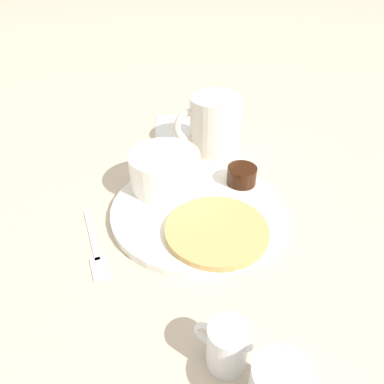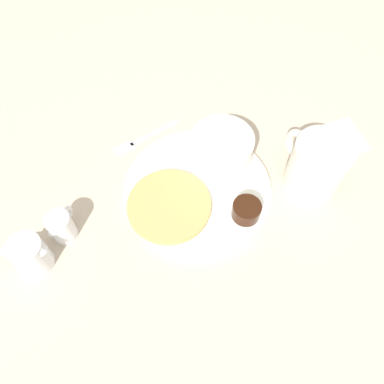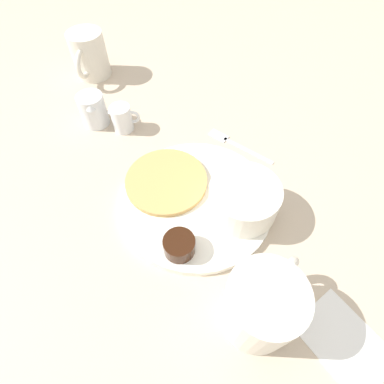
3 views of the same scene
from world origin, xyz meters
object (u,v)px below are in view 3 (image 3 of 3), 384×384
object	(u,v)px
plate	(196,201)
creamer_pitcher_far	(93,109)
creamer_pitcher_near	(122,118)
coffee_mug	(262,305)
second_mug	(89,55)
fork	(233,143)
bowl	(244,199)

from	to	relation	value
plate	creamer_pitcher_far	bearing A→B (deg)	9.92
creamer_pitcher_far	plate	bearing A→B (deg)	-170.08
plate	creamer_pitcher_near	xyz separation A→B (m)	(0.23, 0.01, 0.02)
coffee_mug	second_mug	bearing A→B (deg)	-5.48
creamer_pitcher_near	plate	bearing A→B (deg)	-177.08
plate	fork	xyz separation A→B (m)	(0.07, -0.14, -0.00)
fork	bowl	bearing A→B (deg)	144.19
creamer_pitcher_near	fork	world-z (taller)	creamer_pitcher_near
plate	bowl	size ratio (longest dim) A/B	2.34
creamer_pitcher_near	creamer_pitcher_far	world-z (taller)	creamer_pitcher_far
creamer_pitcher_near	creamer_pitcher_far	distance (m)	0.06
coffee_mug	creamer_pitcher_far	bearing A→B (deg)	0.89
coffee_mug	creamer_pitcher_far	size ratio (longest dim) A/B	1.75
second_mug	plate	bearing A→B (deg)	177.54
creamer_pitcher_far	fork	xyz separation A→B (m)	(-0.21, -0.19, -0.03)
coffee_mug	creamer_pitcher_near	size ratio (longest dim) A/B	2.36
plate	coffee_mug	distance (m)	0.20
bowl	coffee_mug	xyz separation A→B (m)	(-0.13, 0.09, 0.01)
bowl	creamer_pitcher_far	bearing A→B (deg)	15.87
creamer_pitcher_near	fork	size ratio (longest dim) A/B	0.40
bowl	creamer_pitcher_near	world-z (taller)	bowl
coffee_mug	creamer_pitcher_near	xyz separation A→B (m)	(0.42, -0.03, -0.02)
bowl	creamer_pitcher_far	distance (m)	0.35
plate	creamer_pitcher_far	distance (m)	0.29
plate	bowl	bearing A→B (deg)	-141.26
creamer_pitcher_far	second_mug	bearing A→B (deg)	-23.42
fork	second_mug	bearing A→B (deg)	18.38
creamer_pitcher_near	coffee_mug	bearing A→B (deg)	175.97
creamer_pitcher_far	second_mug	xyz separation A→B (m)	(0.16, -0.07, 0.02)
plate	second_mug	xyz separation A→B (m)	(0.44, -0.02, 0.04)
coffee_mug	creamer_pitcher_far	distance (m)	0.47
plate	creamer_pitcher_near	world-z (taller)	creamer_pitcher_near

